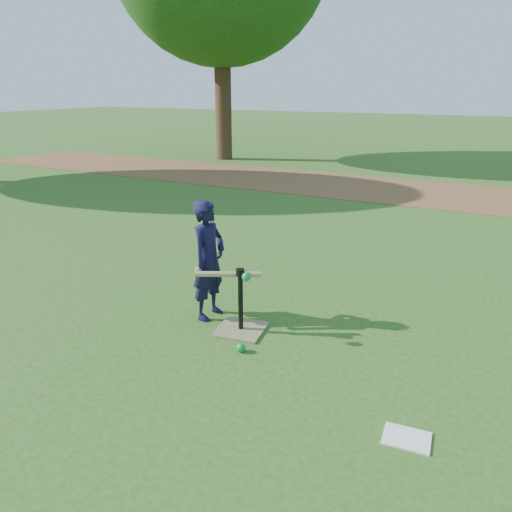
% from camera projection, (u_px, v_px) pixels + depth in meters
% --- Properties ---
extents(ground, '(80.00, 80.00, 0.00)m').
position_uv_depth(ground, '(207.00, 327.00, 4.75)').
color(ground, '#285116').
rests_on(ground, ground).
extents(dirt_strip, '(24.00, 3.00, 0.01)m').
position_uv_depth(dirt_strip, '(396.00, 190.00, 11.00)').
color(dirt_strip, brown).
rests_on(dirt_strip, ground).
extents(child, '(0.29, 0.43, 1.18)m').
position_uv_depth(child, '(209.00, 260.00, 4.80)').
color(child, black).
rests_on(child, ground).
extents(wiffle_ball_ground, '(0.08, 0.08, 0.08)m').
position_uv_depth(wiffle_ball_ground, '(241.00, 348.00, 4.30)').
color(wiffle_ball_ground, '#0D963E').
rests_on(wiffle_ball_ground, ground).
extents(clipboard, '(0.32, 0.26, 0.01)m').
position_uv_depth(clipboard, '(407.00, 438.00, 3.24)').
color(clipboard, white).
rests_on(clipboard, ground).
extents(batting_tee, '(0.49, 0.49, 0.61)m').
position_uv_depth(batting_tee, '(241.00, 320.00, 4.66)').
color(batting_tee, '#7F7650').
rests_on(batting_tee, ground).
extents(swing_action, '(0.61, 0.32, 0.11)m').
position_uv_depth(swing_action, '(228.00, 274.00, 4.52)').
color(swing_action, tan).
rests_on(swing_action, ground).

